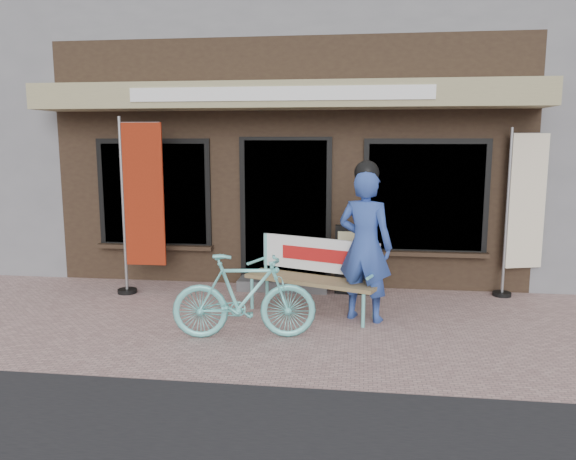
# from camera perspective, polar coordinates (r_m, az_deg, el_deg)

# --- Properties ---
(ground) EXTENTS (70.00, 70.00, 0.00)m
(ground) POSITION_cam_1_polar(r_m,az_deg,el_deg) (6.59, -2.62, -10.00)
(ground) COLOR tan
(ground) RESTS_ON ground
(storefront) EXTENTS (7.00, 6.77, 6.00)m
(storefront) POSITION_cam_1_polar(r_m,az_deg,el_deg) (11.17, 1.86, 13.46)
(storefront) COLOR black
(storefront) RESTS_ON ground
(bench) EXTENTS (1.75, 1.01, 0.93)m
(bench) POSITION_cam_1_polar(r_m,az_deg,el_deg) (7.08, 2.75, -4.04)
(bench) COLOR #6CD3CE
(bench) RESTS_ON ground
(person) EXTENTS (0.77, 0.63, 1.92)m
(person) POSITION_cam_1_polar(r_m,az_deg,el_deg) (6.74, 7.85, -1.30)
(person) COLOR #2D499E
(person) RESTS_ON ground
(bicycle) EXTENTS (1.62, 0.68, 0.94)m
(bicycle) POSITION_cam_1_polar(r_m,az_deg,el_deg) (6.18, -4.48, -6.74)
(bicycle) COLOR #6CD3CE
(bicycle) RESTS_ON ground
(nobori_red) EXTENTS (0.72, 0.28, 2.47)m
(nobori_red) POSITION_cam_1_polar(r_m,az_deg,el_deg) (8.03, -14.76, 2.55)
(nobori_red) COLOR gray
(nobori_red) RESTS_ON ground
(nobori_cream) EXTENTS (0.69, 0.32, 2.32)m
(nobori_cream) POSITION_cam_1_polar(r_m,az_deg,el_deg) (8.34, 22.76, 1.84)
(nobori_cream) COLOR gray
(nobori_cream) RESTS_ON ground
(menu_stand) EXTENTS (0.50, 0.13, 0.98)m
(menu_stand) POSITION_cam_1_polar(r_m,az_deg,el_deg) (7.91, 6.59, -2.96)
(menu_stand) COLOR black
(menu_stand) RESTS_ON ground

